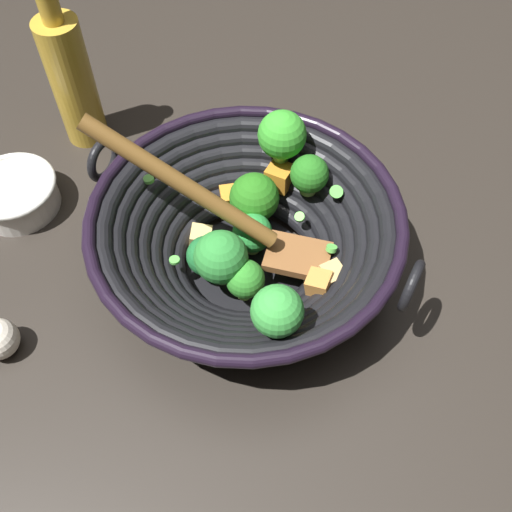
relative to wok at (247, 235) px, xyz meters
name	(u,v)px	position (x,y,z in m)	size (l,w,h in m)	color
ground_plane	(247,269)	(0.00, 0.00, -0.07)	(4.00, 4.00, 0.00)	#28231E
wok	(247,235)	(0.00, 0.00, 0.00)	(0.34, 0.34, 0.20)	black
cooking_oil_bottle	(71,78)	(-0.27, -0.16, 0.03)	(0.06, 0.06, 0.23)	gold
prep_bowl	(15,194)	(-0.16, -0.26, -0.04)	(0.11, 0.11, 0.04)	silver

